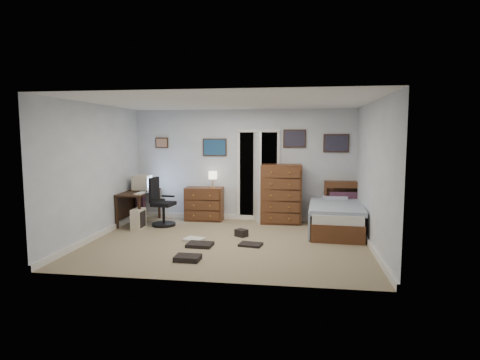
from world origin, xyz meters
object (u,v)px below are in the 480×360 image
object	(u,v)px
computer_desk	(135,199)
low_dresser	(204,204)
bed	(335,217)
tall_dresser	(281,194)
office_chair	(161,207)

from	to	relation	value
computer_desk	low_dresser	world-z (taller)	low_dresser
computer_desk	bed	bearing A→B (deg)	-2.05
computer_desk	tall_dresser	size ratio (longest dim) A/B	0.95
computer_desk	bed	size ratio (longest dim) A/B	0.63
low_dresser	tall_dresser	xyz separation A→B (m)	(1.73, -0.02, 0.27)
computer_desk	bed	distance (m)	4.28
tall_dresser	bed	xyz separation A→B (m)	(1.11, -0.67, -0.35)
computer_desk	low_dresser	distance (m)	1.52
low_dresser	bed	xyz separation A→B (m)	(2.84, -0.69, -0.08)
office_chair	bed	size ratio (longest dim) A/B	0.53
computer_desk	office_chair	world-z (taller)	office_chair
computer_desk	office_chair	size ratio (longest dim) A/B	1.19
office_chair	computer_desk	bearing A→B (deg)	172.14
computer_desk	office_chair	xyz separation A→B (m)	(0.64, -0.17, -0.14)
computer_desk	bed	world-z (taller)	computer_desk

